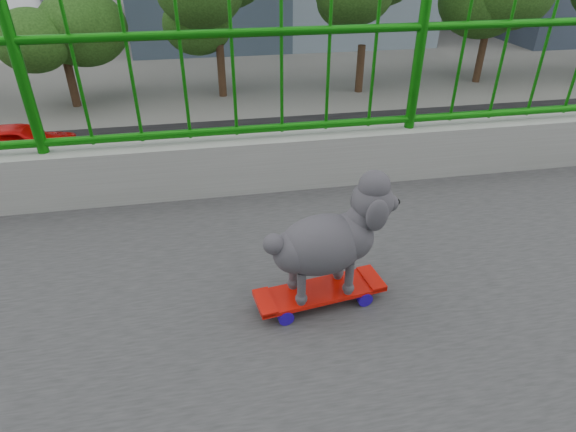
% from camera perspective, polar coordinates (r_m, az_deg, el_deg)
% --- Properties ---
extents(road, '(18.00, 90.00, 0.02)m').
position_cam_1_polar(road, '(16.54, -18.78, -0.45)').
color(road, black).
rests_on(road, ground).
extents(street_trees, '(5.30, 60.40, 7.26)m').
position_cam_1_polar(street_trees, '(27.36, -15.26, 22.96)').
color(street_trees, black).
rests_on(street_trees, ground).
extents(skateboard, '(0.22, 0.53, 0.07)m').
position_cam_1_polar(skateboard, '(1.89, 3.89, -9.27)').
color(skateboard, red).
rests_on(skateboard, footbridge).
extents(poodle, '(0.27, 0.53, 0.44)m').
position_cam_1_polar(poodle, '(1.75, 5.05, -2.73)').
color(poodle, '#28262B').
rests_on(poodle, skateboard).
extents(car_0, '(1.57, 3.90, 1.33)m').
position_cam_1_polar(car_0, '(10.38, -9.97, -16.44)').
color(car_0, red).
rests_on(car_0, ground).
extents(car_2, '(2.26, 4.91, 1.36)m').
position_cam_1_polar(car_2, '(20.12, 30.78, 4.61)').
color(car_2, red).
rests_on(car_2, ground).
extents(car_3, '(2.14, 5.27, 1.53)m').
position_cam_1_polar(car_3, '(19.94, 14.32, 8.27)').
color(car_3, black).
rests_on(car_3, ground).
extents(car_4, '(1.84, 4.57, 1.56)m').
position_cam_1_polar(car_4, '(22.55, -29.85, 7.76)').
color(car_4, red).
rests_on(car_4, ground).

